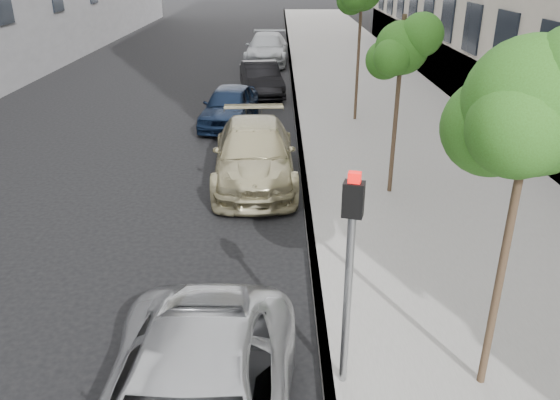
{
  "coord_description": "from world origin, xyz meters",
  "views": [
    {
      "loc": [
        0.51,
        -4.15,
        5.27
      ],
      "look_at": [
        0.54,
        4.37,
        1.5
      ],
      "focal_mm": 35.0,
      "sensor_mm": 36.0,
      "label": 1
    }
  ],
  "objects_px": {
    "tree_near": "(535,106)",
    "sedan_rear": "(267,49)",
    "suv": "(254,153)",
    "sedan_black": "(261,79)",
    "signal_pole": "(350,258)",
    "tree_mid": "(403,48)",
    "sedan_blue": "(230,106)"
  },
  "relations": [
    {
      "from": "tree_mid",
      "to": "tree_near",
      "type": "bearing_deg",
      "value": -90.0
    },
    {
      "from": "sedan_blue",
      "to": "sedan_black",
      "type": "bearing_deg",
      "value": 85.74
    },
    {
      "from": "suv",
      "to": "sedan_blue",
      "type": "distance_m",
      "value": 5.29
    },
    {
      "from": "tree_mid",
      "to": "sedan_black",
      "type": "bearing_deg",
      "value": 107.55
    },
    {
      "from": "suv",
      "to": "sedan_black",
      "type": "bearing_deg",
      "value": 88.19
    },
    {
      "from": "tree_near",
      "to": "suv",
      "type": "height_order",
      "value": "tree_near"
    },
    {
      "from": "tree_near",
      "to": "sedan_rear",
      "type": "distance_m",
      "value": 25.34
    },
    {
      "from": "tree_near",
      "to": "signal_pole",
      "type": "bearing_deg",
      "value": 179.0
    },
    {
      "from": "tree_near",
      "to": "sedan_black",
      "type": "height_order",
      "value": "tree_near"
    },
    {
      "from": "tree_mid",
      "to": "sedan_black",
      "type": "xyz_separation_m",
      "value": [
        -3.43,
        10.84,
        -2.84
      ]
    },
    {
      "from": "signal_pole",
      "to": "sedan_rear",
      "type": "bearing_deg",
      "value": 109.27
    },
    {
      "from": "tree_near",
      "to": "tree_mid",
      "type": "height_order",
      "value": "tree_near"
    },
    {
      "from": "tree_mid",
      "to": "sedan_blue",
      "type": "bearing_deg",
      "value": 125.08
    },
    {
      "from": "signal_pole",
      "to": "sedan_rear",
      "type": "relative_size",
      "value": 0.54
    },
    {
      "from": "tree_near",
      "to": "suv",
      "type": "distance_m",
      "value": 8.83
    },
    {
      "from": "tree_mid",
      "to": "sedan_black",
      "type": "relative_size",
      "value": 1.02
    },
    {
      "from": "sedan_black",
      "to": "sedan_rear",
      "type": "xyz_separation_m",
      "value": [
        0.1,
        7.6,
        0.12
      ]
    },
    {
      "from": "tree_near",
      "to": "sedan_blue",
      "type": "distance_m",
      "value": 13.84
    },
    {
      "from": "signal_pole",
      "to": "suv",
      "type": "xyz_separation_m",
      "value": [
        -1.47,
        7.53,
        -1.27
      ]
    },
    {
      "from": "suv",
      "to": "sedan_rear",
      "type": "bearing_deg",
      "value": 87.61
    },
    {
      "from": "tree_near",
      "to": "suv",
      "type": "relative_size",
      "value": 0.92
    },
    {
      "from": "sedan_blue",
      "to": "sedan_rear",
      "type": "bearing_deg",
      "value": 92.54
    },
    {
      "from": "sedan_rear",
      "to": "signal_pole",
      "type": "bearing_deg",
      "value": -83.98
    },
    {
      "from": "sedan_black",
      "to": "suv",
      "type": "bearing_deg",
      "value": -99.27
    },
    {
      "from": "suv",
      "to": "sedan_rear",
      "type": "xyz_separation_m",
      "value": [
        0.0,
        17.37,
        0.06
      ]
    },
    {
      "from": "signal_pole",
      "to": "suv",
      "type": "bearing_deg",
      "value": 116.94
    },
    {
      "from": "suv",
      "to": "sedan_rear",
      "type": "relative_size",
      "value": 0.92
    },
    {
      "from": "sedan_rear",
      "to": "sedan_black",
      "type": "bearing_deg",
      "value": -88.12
    },
    {
      "from": "suv",
      "to": "sedan_black",
      "type": "xyz_separation_m",
      "value": [
        -0.1,
        9.78,
        -0.06
      ]
    },
    {
      "from": "suv",
      "to": "sedan_black",
      "type": "distance_m",
      "value": 9.78
    },
    {
      "from": "suv",
      "to": "sedan_blue",
      "type": "bearing_deg",
      "value": 99.14
    },
    {
      "from": "signal_pole",
      "to": "sedan_black",
      "type": "xyz_separation_m",
      "value": [
        -1.57,
        17.31,
        -1.33
      ]
    }
  ]
}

